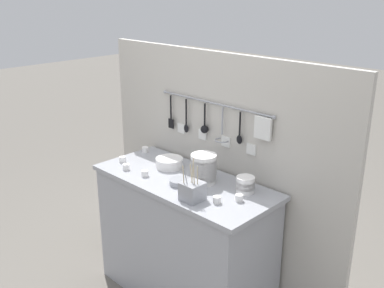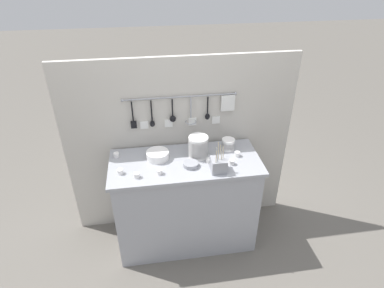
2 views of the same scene
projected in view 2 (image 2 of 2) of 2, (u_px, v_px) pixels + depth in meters
name	position (u px, v px, depth m)	size (l,w,h in m)	color
ground_plane	(186.00, 236.00, 3.18)	(20.00, 20.00, 0.00)	#666059
counter	(186.00, 202.00, 2.94)	(1.28, 0.56, 0.91)	#9EA0A8
back_wall	(181.00, 146.00, 2.99)	(2.08, 0.11, 1.71)	#BCB7AD
bowl_stack_wide_centre	(198.00, 147.00, 2.72)	(0.17, 0.17, 0.19)	white
bowl_stack_nested_right	(228.00, 144.00, 2.84)	(0.11, 0.11, 0.10)	white
plate_stack	(158.00, 155.00, 2.72)	(0.19, 0.19, 0.07)	white
steel_mixing_bowl	(191.00, 164.00, 2.63)	(0.13, 0.13, 0.04)	#93969E
cutlery_caddy	(218.00, 165.00, 2.56)	(0.12, 0.12, 0.26)	#93969E
cup_back_left	(137.00, 175.00, 2.50)	(0.05, 0.05, 0.04)	white
cup_front_right	(209.00, 161.00, 2.67)	(0.05, 0.05, 0.04)	white
cup_mid_row	(159.00, 172.00, 2.54)	(0.05, 0.05, 0.04)	white
cup_front_left	(232.00, 162.00, 2.65)	(0.05, 0.05, 0.04)	white
cup_beside_plates	(237.00, 154.00, 2.76)	(0.05, 0.05, 0.04)	white
cup_by_caddy	(120.00, 172.00, 2.54)	(0.05, 0.05, 0.04)	white
cup_back_right	(116.00, 155.00, 2.75)	(0.05, 0.05, 0.04)	white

